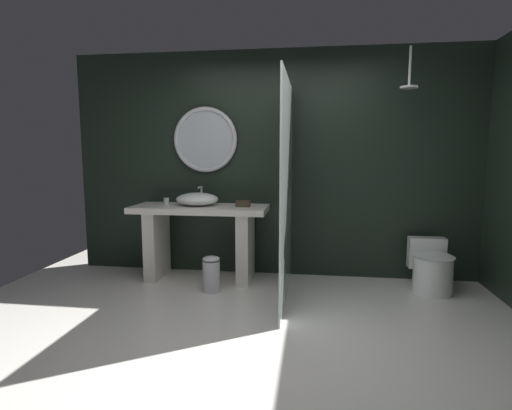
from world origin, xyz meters
The scene contains 11 objects.
ground_plane centered at (0.00, 0.00, 0.00)m, with size 5.76×5.76×0.00m, color silver.
back_wall_panel centered at (0.00, 1.90, 1.30)m, with size 4.80×0.10×2.60m, color black.
vanity_counter centered at (-0.81, 1.53, 0.54)m, with size 1.52×0.59×0.84m.
vessel_sink centered at (-0.85, 1.56, 0.92)m, with size 0.48×0.39×0.21m.
tumbler_cup centered at (-1.22, 1.58, 0.88)m, with size 0.06×0.06×0.08m, color silver.
tissue_box centered at (-0.32, 1.55, 0.88)m, with size 0.15×0.12×0.07m, color #3D3323.
round_wall_mirror centered at (-0.81, 1.81, 1.59)m, with size 0.76×0.05×0.76m.
shower_glass_panel centered at (0.19, 1.09, 1.07)m, with size 0.02×1.53×2.14m, color silver.
rain_shower_head centered at (1.39, 1.54, 2.15)m, with size 0.18×0.18×0.41m.
toilet centered at (1.68, 1.46, 0.24)m, with size 0.41×0.56×0.53m.
waste_bin centered at (-0.59, 1.13, 0.19)m, with size 0.18×0.18×0.38m.
Camera 1 is at (0.45, -2.85, 1.45)m, focal length 28.44 mm.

